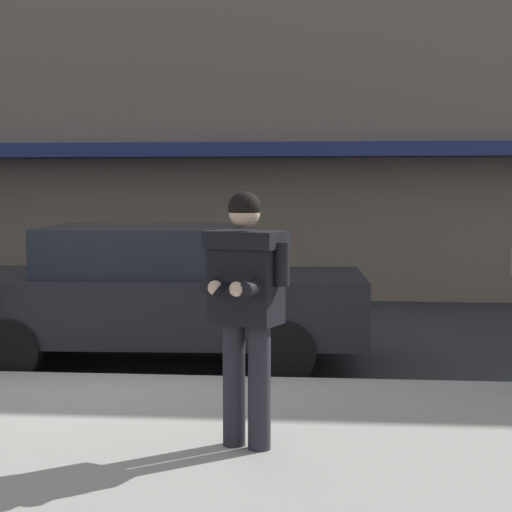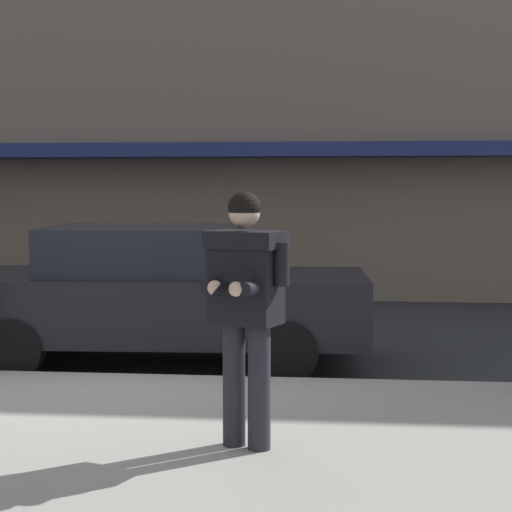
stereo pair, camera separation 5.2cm
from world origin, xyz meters
name	(u,v)px [view 1 (the left image)]	position (x,y,z in m)	size (l,w,h in m)	color
ground_plane	(118,383)	(0.00, 0.00, 0.00)	(80.00, 80.00, 0.00)	#2B2D30
sidewalk	(156,473)	(1.00, -2.85, 0.07)	(32.00, 5.30, 0.14)	#99968E
curb_paint_line	(217,384)	(1.00, 0.05, 0.00)	(28.00, 0.12, 0.01)	silver
storefront_facade	(277,0)	(1.00, 8.49, 5.59)	(28.00, 4.70, 11.20)	#756656
parked_sedan_mid	(155,294)	(0.19, 0.90, 0.79)	(4.59, 2.11, 1.54)	black
man_texting_on_phone	(246,291)	(1.56, -2.46, 1.25)	(0.61, 0.65, 1.81)	#23232B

